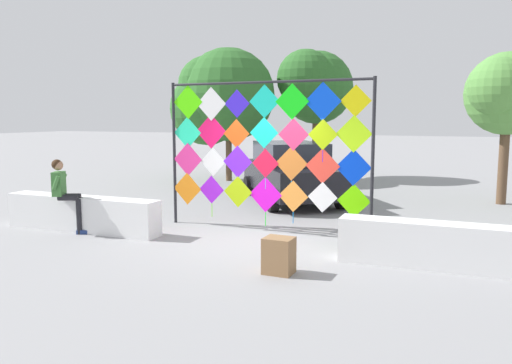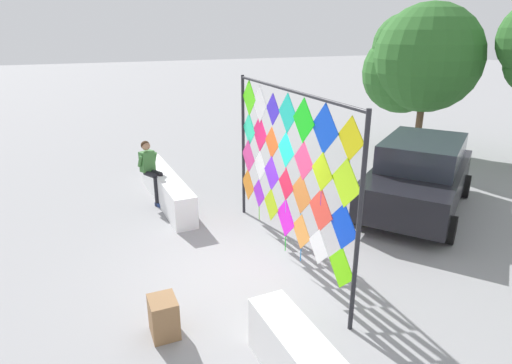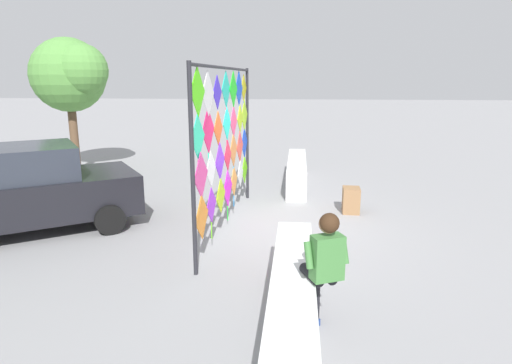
{
  "view_description": "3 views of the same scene",
  "coord_description": "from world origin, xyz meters",
  "px_view_note": "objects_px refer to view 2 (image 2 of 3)",
  "views": [
    {
      "loc": [
        3.89,
        -9.27,
        2.53
      ],
      "look_at": [
        0.01,
        0.29,
        1.2
      ],
      "focal_mm": 35.67,
      "sensor_mm": 36.0,
      "label": 1
    },
    {
      "loc": [
        6.49,
        -2.68,
        4.21
      ],
      "look_at": [
        -0.57,
        0.59,
        1.46
      ],
      "focal_mm": 29.93,
      "sensor_mm": 36.0,
      "label": 2
    },
    {
      "loc": [
        -8.78,
        -0.47,
        3.05
      ],
      "look_at": [
        -0.3,
        0.36,
        1.04
      ],
      "focal_mm": 30.75,
      "sensor_mm": 36.0,
      "label": 3
    }
  ],
  "objects_px": {
    "kite_display_rack": "(286,161)",
    "parked_car": "(419,175)",
    "cardboard_box_large": "(164,317)",
    "tree_far_right": "(417,61)",
    "seated_vendor": "(151,167)"
  },
  "relations": [
    {
      "from": "seated_vendor",
      "to": "cardboard_box_large",
      "type": "bearing_deg",
      "value": -10.3
    },
    {
      "from": "kite_display_rack",
      "to": "parked_car",
      "type": "xyz_separation_m",
      "value": [
        -0.73,
        4.16,
        -1.06
      ]
    },
    {
      "from": "cardboard_box_large",
      "to": "tree_far_right",
      "type": "height_order",
      "value": "tree_far_right"
    },
    {
      "from": "kite_display_rack",
      "to": "seated_vendor",
      "type": "xyz_separation_m",
      "value": [
        -3.92,
        -1.74,
        -0.99
      ]
    },
    {
      "from": "parked_car",
      "to": "cardboard_box_large",
      "type": "height_order",
      "value": "parked_car"
    },
    {
      "from": "cardboard_box_large",
      "to": "kite_display_rack",
      "type": "bearing_deg",
      "value": 116.08
    },
    {
      "from": "parked_car",
      "to": "tree_far_right",
      "type": "xyz_separation_m",
      "value": [
        -4.16,
        3.62,
        2.35
      ]
    },
    {
      "from": "parked_car",
      "to": "tree_far_right",
      "type": "height_order",
      "value": "tree_far_right"
    },
    {
      "from": "kite_display_rack",
      "to": "cardboard_box_large",
      "type": "xyz_separation_m",
      "value": [
        1.32,
        -2.69,
        -1.66
      ]
    },
    {
      "from": "parked_car",
      "to": "cardboard_box_large",
      "type": "distance_m",
      "value": 7.18
    },
    {
      "from": "seated_vendor",
      "to": "parked_car",
      "type": "relative_size",
      "value": 0.33
    },
    {
      "from": "kite_display_rack",
      "to": "parked_car",
      "type": "bearing_deg",
      "value": 100.01
    },
    {
      "from": "seated_vendor",
      "to": "parked_car",
      "type": "bearing_deg",
      "value": 61.65
    },
    {
      "from": "cardboard_box_large",
      "to": "tree_far_right",
      "type": "bearing_deg",
      "value": 120.7
    },
    {
      "from": "parked_car",
      "to": "seated_vendor",
      "type": "bearing_deg",
      "value": -118.35
    }
  ]
}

